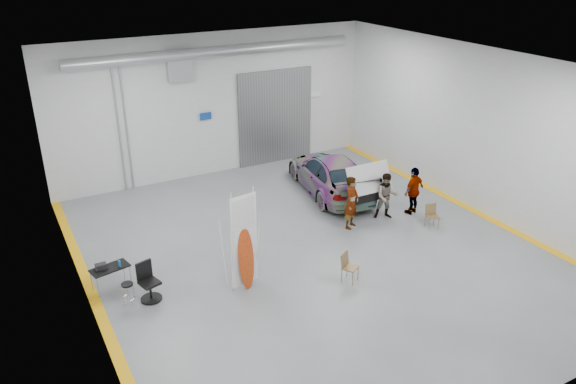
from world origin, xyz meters
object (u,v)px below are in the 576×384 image
folding_chair_far (432,221)px  office_chair (149,284)px  person_b (387,196)px  sedan_car (330,174)px  person_a (352,202)px  surfboard_display (244,250)px  shop_stool (128,294)px  work_table (107,268)px  person_c (414,190)px  folding_chair_near (350,272)px

folding_chair_far → office_chair: bearing=-167.7°
person_b → sedan_car: bearing=125.2°
sedan_car → person_a: (-1.04, -2.96, 0.19)m
person_a → office_chair: (-7.47, -0.91, -0.46)m
person_b → surfboard_display: bearing=-139.6°
sedan_car → person_b: bearing=110.1°
person_a → office_chair: bearing=154.6°
shop_stool → work_table: 1.15m
person_c → shop_stool: size_ratio=2.70×
person_b → folding_chair_near: 4.59m
person_b → work_table: person_b is taller
person_b → shop_stool: size_ratio=2.57×
person_a → shop_stool: 8.14m
person_a → surfboard_display: (-4.90, -1.70, 0.30)m
person_b → folding_chair_far: bearing=-30.4°
person_c → sedan_car: bearing=-77.5°
person_b → folding_chair_near: size_ratio=1.94×
person_a → folding_chair_far: person_a is taller
sedan_car → surfboard_display: surfboard_display is taller
surfboard_display → office_chair: (-2.58, 0.79, -0.77)m
sedan_car → person_b: person_b is taller
folding_chair_far → work_table: work_table is taller
folding_chair_near → shop_stool: 6.37m
sedan_car → folding_chair_far: bearing=118.8°
person_a → shop_stool: bearing=153.9°
surfboard_display → person_c: bearing=1.8°
person_a → folding_chair_far: bearing=-61.8°
surfboard_display → office_chair: size_ratio=2.75×
person_a → sedan_car: bearing=38.3°
office_chair → person_c: bearing=-11.3°
person_a → folding_chair_near: size_ratio=2.15×
person_c → folding_chair_far: bearing=67.2°
surfboard_display → folding_chair_far: 7.46m
office_chair → folding_chair_near: bearing=-35.1°
folding_chair_far → shop_stool: bearing=-167.7°
folding_chair_near → work_table: size_ratio=0.76×
folding_chair_far → shop_stool: 10.57m
sedan_car → office_chair: (-8.51, -3.86, -0.27)m
office_chair → folding_chair_far: bearing=-18.4°
sedan_car → shop_stool: size_ratio=7.91×
folding_chair_far → work_table: size_ratio=0.72×
folding_chair_near → folding_chair_far: (4.50, 1.44, -0.02)m
folding_chair_far → surfboard_display: bearing=-162.6°
person_b → surfboard_display: surfboard_display is taller
surfboard_display → person_b: bearing=5.1°
person_c → office_chair: size_ratio=1.60×
person_c → office_chair: 10.17m
surfboard_display → shop_stool: 3.40m
surfboard_display → work_table: bearing=141.8°
shop_stool → person_a: bearing=6.3°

